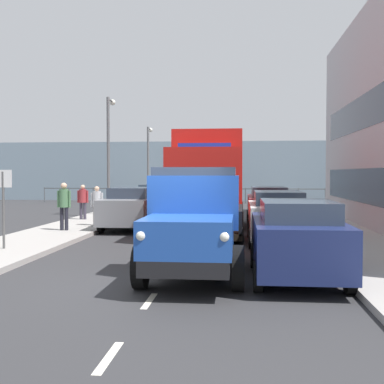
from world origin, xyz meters
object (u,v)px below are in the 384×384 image
Objects in this scene: pedestrian_couple_a at (97,202)px; street_sign at (3,195)px; car_teal_oppositeside_1 at (155,200)px; car_navy_kerbside_near at (297,238)px; car_grey_oppositeside_0 at (131,208)px; car_silver_oppositeside_2 at (171,195)px; lamp_post_promenade at (109,144)px; pedestrian_near_railing at (83,199)px; pedestrian_with_bag at (64,202)px; car_maroon_kerbside_2 at (268,206)px; car_white_kerbside_1 at (277,216)px; lamp_post_far at (149,157)px; lorry_cargo_red at (210,179)px; truck_vintage_blue at (195,224)px.

pedestrian_couple_a is 6.47m from street_sign.
car_navy_kerbside_near is at bearing 111.04° from car_teal_oppositeside_1.
pedestrian_couple_a reaches higher than car_grey_oppositeside_0.
car_silver_oppositeside_2 is 0.71× the size of lamp_post_promenade.
pedestrian_with_bag is at bearing 99.23° from pedestrian_near_railing.
pedestrian_couple_a is 1.00× the size of pedestrian_near_railing.
car_silver_oppositeside_2 is (5.67, -9.74, -0.00)m from car_maroon_kerbside_2.
lamp_post_promenade is at bearing -79.96° from pedestrian_couple_a.
lamp_post_far is at bearing -67.41° from car_white_kerbside_1.
lamp_post_far is at bearing -90.19° from street_sign.
car_maroon_kerbside_2 is 9.39m from lamp_post_promenade.
lorry_cargo_red reaches higher than car_silver_oppositeside_2.
truck_vintage_blue is 0.92× the size of lamp_post_promenade.
lorry_cargo_red reaches higher than truck_vintage_blue.
car_maroon_kerbside_2 and car_silver_oppositeside_2 have the same top height.
lorry_cargo_red is at bearing 169.42° from car_grey_oppositeside_0.
lorry_cargo_red is at bearing 46.30° from car_maroon_kerbside_2.
lamp_post_far reaches higher than car_white_kerbside_1.
car_silver_oppositeside_2 is 5.14m from lamp_post_far.
car_silver_oppositeside_2 is at bearing -112.09° from lamp_post_promenade.
pedestrian_with_bag is 4.59m from street_sign.
lamp_post_far is at bearing -93.07° from pedestrian_near_railing.
car_white_kerbside_1 is (-2.21, -5.42, -0.28)m from truck_vintage_blue.
car_grey_oppositeside_0 is 2.59× the size of pedestrian_near_railing.
car_maroon_kerbside_2 is 11.27m from car_silver_oppositeside_2.
lorry_cargo_red reaches higher than pedestrian_couple_a.
car_white_kerbside_1 is at bearing -112.20° from truck_vintage_blue.
car_teal_oppositeside_1 is 2.30× the size of pedestrian_with_bag.
car_silver_oppositeside_2 is at bearing -97.14° from pedestrian_couple_a.
lamp_post_promenade is (8.11, -14.63, 2.94)m from car_navy_kerbside_near.
lorry_cargo_red reaches higher than car_grey_oppositeside_0.
car_navy_kerbside_near is 5.56m from car_white_kerbside_1.
car_navy_kerbside_near and car_teal_oppositeside_1 have the same top height.
car_silver_oppositeside_2 is (-0.00, -5.91, 0.00)m from car_teal_oppositeside_1.
street_sign is (2.28, 12.08, 0.79)m from car_teal_oppositeside_1.
pedestrian_couple_a reaches higher than car_maroon_kerbside_2.
pedestrian_near_railing is (2.90, -2.60, 0.20)m from car_grey_oppositeside_0.
lorry_cargo_red is at bearing 108.77° from lamp_post_far.
car_navy_kerbside_near is 25.85m from lamp_post_far.
truck_vintage_blue is at bearing 118.86° from pedestrian_couple_a.
truck_vintage_blue is 3.48× the size of pedestrian_near_railing.
street_sign is at bearing -18.51° from car_navy_kerbside_near.
car_maroon_kerbside_2 is at bearing 120.12° from lamp_post_far.
car_white_kerbside_1 is 5.35m from car_maroon_kerbside_2.
car_navy_kerbside_near and car_white_kerbside_1 have the same top height.
car_grey_oppositeside_0 is 0.76× the size of lamp_post_far.
car_grey_oppositeside_0 is at bearing 90.00° from car_silver_oppositeside_2.
pedestrian_near_railing is (8.56, -6.05, 0.20)m from car_white_kerbside_1.
pedestrian_near_railing is (8.56, -11.61, 0.21)m from car_navy_kerbside_near.
car_white_kerbside_1 is at bearing 168.06° from pedestrian_with_bag.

